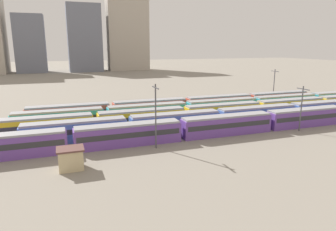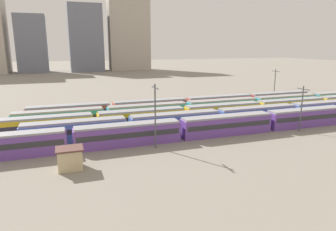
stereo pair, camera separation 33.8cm
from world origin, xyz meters
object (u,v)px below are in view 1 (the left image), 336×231
object	(u,v)px
train_track_1	(292,112)
catenary_pole_1	(274,84)
train_track_3	(222,107)
train_track_4	(186,105)
train_track_2	(223,112)
catenary_pole_2	(156,113)
catenary_pole_0	(301,106)
signal_hut	(71,158)
train_track_0	(268,121)

from	to	relation	value
train_track_1	catenary_pole_1	size ratio (longest dim) A/B	11.37
train_track_3	train_track_4	distance (m)	9.02
train_track_2	train_track_3	xyz separation A→B (m)	(2.69, 5.20, 0.00)
train_track_1	catenary_pole_2	size ratio (longest dim) A/B	10.58
train_track_1	catenary_pole_0	xyz separation A→B (m)	(-5.07, -7.96, 3.11)
catenary_pole_0	catenary_pole_2	world-z (taller)	catenary_pole_2
train_track_3	signal_hut	world-z (taller)	train_track_3
train_track_1	catenary_pole_2	distance (m)	36.08
train_track_4	train_track_3	bearing A→B (deg)	-35.20
catenary_pole_1	train_track_0	bearing A→B (deg)	-129.96
signal_hut	catenary_pole_1	bearing A→B (deg)	28.55
train_track_4	catenary_pole_2	xyz separation A→B (m)	(-15.36, -23.78, 3.97)
train_track_4	catenary_pole_1	world-z (taller)	catenary_pole_1
catenary_pole_1	catenary_pole_2	size ratio (longest dim) A/B	0.93
train_track_3	signal_hut	distance (m)	43.08
train_track_2	train_track_4	size ratio (longest dim) A/B	1.25
train_track_1	train_track_2	distance (m)	15.76
catenary_pole_0	catenary_pole_2	xyz separation A→B (m)	(-29.85, -0.22, 0.85)
train_track_1	signal_hut	size ratio (longest dim) A/B	31.25
train_track_3	catenary_pole_2	world-z (taller)	catenary_pole_2
train_track_2	catenary_pole_2	size ratio (longest dim) A/B	8.81
train_track_3	signal_hut	bearing A→B (deg)	-147.42
train_track_1	catenary_pole_1	xyz separation A→B (m)	(9.68, 18.85, 3.59)
train_track_1	train_track_4	bearing A→B (deg)	141.42
train_track_1	catenary_pole_1	bearing A→B (deg)	62.82
catenary_pole_2	catenary_pole_0	bearing A→B (deg)	0.41
train_track_0	signal_hut	size ratio (longest dim) A/B	31.25
catenary_pole_1	train_track_1	bearing A→B (deg)	-117.18
catenary_pole_2	train_track_4	bearing A→B (deg)	57.14
train_track_0	train_track_1	size ratio (longest dim) A/B	1.00
catenary_pole_0	catenary_pole_2	distance (m)	29.86
train_track_1	train_track_4	size ratio (longest dim) A/B	1.51
train_track_4	catenary_pole_0	distance (m)	27.83
catenary_pole_0	train_track_2	bearing A→B (deg)	126.70
train_track_2	train_track_4	xyz separation A→B (m)	(-4.68, 10.40, 0.00)
train_track_1	train_track_0	bearing A→B (deg)	-153.59
train_track_2	catenary_pole_0	xyz separation A→B (m)	(9.81, -13.16, 3.11)
catenary_pole_0	train_track_4	bearing A→B (deg)	121.59
catenary_pole_1	train_track_3	bearing A→B (deg)	-158.88
catenary_pole_1	catenary_pole_2	distance (m)	52.14
signal_hut	train_track_3	bearing A→B (deg)	32.58
catenary_pole_1	catenary_pole_2	bearing A→B (deg)	-148.78
catenary_pole_1	catenary_pole_0	bearing A→B (deg)	-118.81
train_track_0	train_track_3	distance (m)	15.69
train_track_2	train_track_0	bearing A→B (deg)	-67.05
catenary_pole_1	catenary_pole_2	world-z (taller)	catenary_pole_2
catenary_pole_0	train_track_3	bearing A→B (deg)	111.19
train_track_4	signal_hut	distance (m)	40.54
train_track_3	catenary_pole_2	xyz separation A→B (m)	(-22.73, -18.58, 3.97)
train_track_3	train_track_0	bearing A→B (deg)	-83.74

